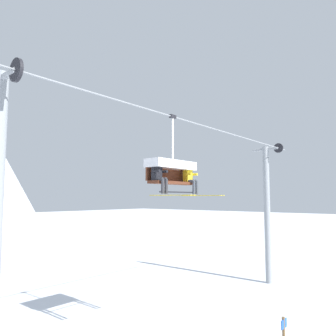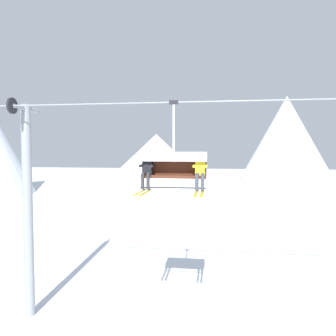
# 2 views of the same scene
# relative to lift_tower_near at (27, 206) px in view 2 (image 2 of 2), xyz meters

# --- Properties ---
(ground_plane) EXTENTS (200.00, 200.00, 0.00)m
(ground_plane) POSITION_rel_lift_tower_near_xyz_m (6.00, 0.02, -4.23)
(ground_plane) COLOR silver
(mountain_peak_central) EXTENTS (19.51, 19.51, 9.15)m
(mountain_peak_central) POSITION_rel_lift_tower_near_xyz_m (-3.46, 46.23, 0.35)
(mountain_peak_central) COLOR white
(mountain_peak_central) RESTS_ON ground_plane
(mountain_peak_east) EXTENTS (17.65, 17.65, 16.32)m
(mountain_peak_east) POSITION_rel_lift_tower_near_xyz_m (20.00, 52.29, 3.93)
(mountain_peak_east) COLOR silver
(mountain_peak_east) RESTS_ON ground_plane
(lift_tower_near) EXTENTS (0.36, 1.88, 8.13)m
(lift_tower_near) POSITION_rel_lift_tower_near_xyz_m (0.00, 0.00, 0.00)
(lift_tower_near) COLOR gray
(lift_tower_near) RESTS_ON ground_plane
(lift_cable) EXTENTS (17.41, 0.05, 0.05)m
(lift_cable) POSITION_rel_lift_tower_near_xyz_m (7.71, -0.78, 3.62)
(lift_cable) COLOR gray
(chairlift_chair) EXTENTS (2.15, 0.74, 2.80)m
(chairlift_chair) POSITION_rel_lift_tower_near_xyz_m (5.64, -0.71, 1.74)
(chairlift_chair) COLOR #512819
(skier_black) EXTENTS (0.46, 1.70, 1.23)m
(skier_black) POSITION_rel_lift_tower_near_xyz_m (4.78, -0.93, 1.44)
(skier_black) COLOR black
(skier_yellow) EXTENTS (0.46, 1.70, 1.23)m
(skier_yellow) POSITION_rel_lift_tower_near_xyz_m (6.50, -0.93, 1.44)
(skier_yellow) COLOR yellow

